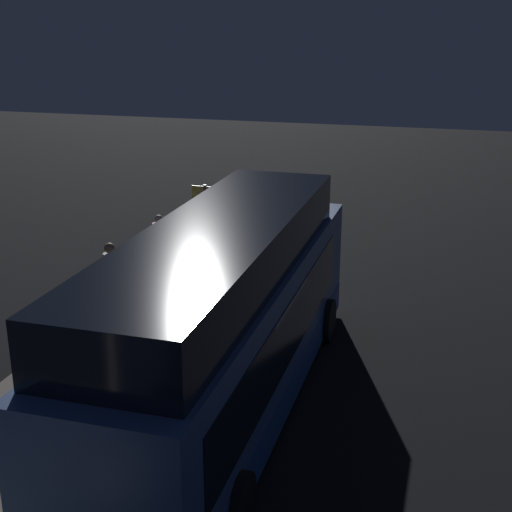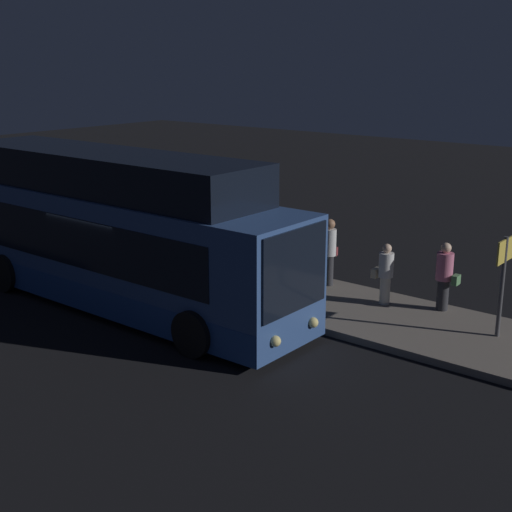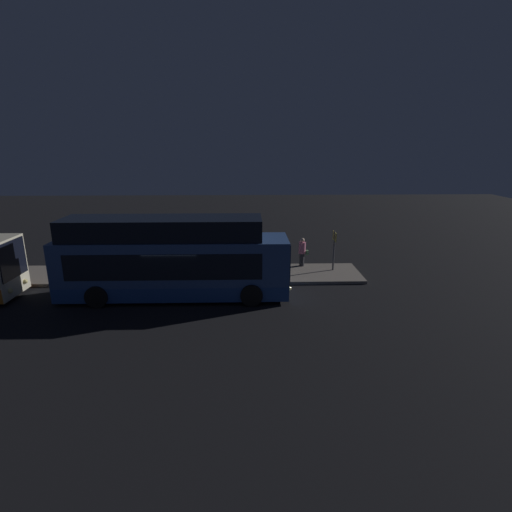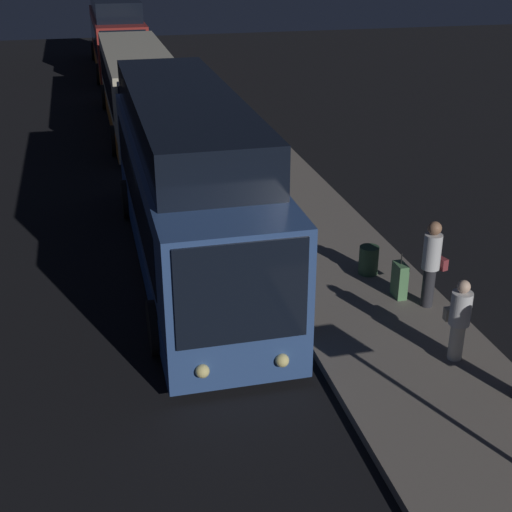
{
  "view_description": "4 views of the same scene",
  "coord_description": "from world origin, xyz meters",
  "px_view_note": "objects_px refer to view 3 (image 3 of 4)",
  "views": [
    {
      "loc": [
        -11.9,
        -3.91,
        7.44
      ],
      "look_at": [
        3.97,
        0.66,
        1.9
      ],
      "focal_mm": 50.0,
      "sensor_mm": 36.0,
      "label": 1
    },
    {
      "loc": [
        13.71,
        -11.45,
        6.25
      ],
      "look_at": [
        3.97,
        0.66,
        1.9
      ],
      "focal_mm": 50.0,
      "sensor_mm": 36.0,
      "label": 2
    },
    {
      "loc": [
        3.47,
        -18.5,
        7.34
      ],
      "look_at": [
        3.97,
        0.66,
        1.9
      ],
      "focal_mm": 28.0,
      "sensor_mm": 36.0,
      "label": 3
    },
    {
      "loc": [
        15.31,
        -2.09,
        7.27
      ],
      "look_at": [
        3.97,
        0.66,
        1.9
      ],
      "focal_mm": 50.0,
      "sensor_mm": 36.0,
      "label": 4
    }
  ],
  "objects_px": {
    "passenger_waiting": "(247,250)",
    "suitcase": "(239,263)",
    "passenger_with_bags": "(302,251)",
    "sign_post": "(334,245)",
    "bus_lead": "(172,263)",
    "trash_bin": "(218,265)",
    "passenger_boarding": "(280,255)"
  },
  "relations": [
    {
      "from": "passenger_boarding",
      "to": "sign_post",
      "type": "distance_m",
      "value": 3.17
    },
    {
      "from": "bus_lead",
      "to": "passenger_boarding",
      "type": "xyz_separation_m",
      "value": [
        5.61,
        3.93,
        -0.75
      ]
    },
    {
      "from": "passenger_boarding",
      "to": "trash_bin",
      "type": "distance_m",
      "value": 3.69
    },
    {
      "from": "passenger_waiting",
      "to": "suitcase",
      "type": "xyz_separation_m",
      "value": [
        -0.5,
        -0.42,
        -0.64
      ]
    },
    {
      "from": "suitcase",
      "to": "sign_post",
      "type": "height_order",
      "value": "sign_post"
    },
    {
      "from": "passenger_boarding",
      "to": "trash_bin",
      "type": "height_order",
      "value": "passenger_boarding"
    },
    {
      "from": "passenger_boarding",
      "to": "sign_post",
      "type": "bearing_deg",
      "value": -94.86
    },
    {
      "from": "bus_lead",
      "to": "sign_post",
      "type": "height_order",
      "value": "bus_lead"
    },
    {
      "from": "bus_lead",
      "to": "passenger_waiting",
      "type": "distance_m",
      "value": 5.71
    },
    {
      "from": "sign_post",
      "to": "trash_bin",
      "type": "bearing_deg",
      "value": 178.81
    },
    {
      "from": "passenger_waiting",
      "to": "trash_bin",
      "type": "distance_m",
      "value": 1.94
    },
    {
      "from": "passenger_boarding",
      "to": "passenger_with_bags",
      "type": "distance_m",
      "value": 1.46
    },
    {
      "from": "passenger_with_bags",
      "to": "passenger_waiting",
      "type": "bearing_deg",
      "value": -91.45
    },
    {
      "from": "passenger_with_bags",
      "to": "passenger_boarding",
      "type": "bearing_deg",
      "value": -73.08
    },
    {
      "from": "passenger_with_bags",
      "to": "sign_post",
      "type": "height_order",
      "value": "sign_post"
    },
    {
      "from": "bus_lead",
      "to": "suitcase",
      "type": "relative_size",
      "value": 11.16
    },
    {
      "from": "sign_post",
      "to": "passenger_boarding",
      "type": "bearing_deg",
      "value": 173.48
    },
    {
      "from": "suitcase",
      "to": "trash_bin",
      "type": "height_order",
      "value": "suitcase"
    },
    {
      "from": "suitcase",
      "to": "trash_bin",
      "type": "bearing_deg",
      "value": -170.02
    },
    {
      "from": "passenger_waiting",
      "to": "trash_bin",
      "type": "xyz_separation_m",
      "value": [
        -1.7,
        -0.63,
        -0.7
      ]
    },
    {
      "from": "passenger_with_bags",
      "to": "sign_post",
      "type": "bearing_deg",
      "value": 60.99
    },
    {
      "from": "suitcase",
      "to": "passenger_boarding",
      "type": "bearing_deg",
      "value": 0.04
    },
    {
      "from": "suitcase",
      "to": "passenger_with_bags",
      "type": "bearing_deg",
      "value": 7.34
    },
    {
      "from": "bus_lead",
      "to": "trash_bin",
      "type": "relative_size",
      "value": 17.14
    },
    {
      "from": "passenger_with_bags",
      "to": "sign_post",
      "type": "xyz_separation_m",
      "value": [
        1.71,
        -0.84,
        0.61
      ]
    },
    {
      "from": "trash_bin",
      "to": "passenger_waiting",
      "type": "bearing_deg",
      "value": 20.24
    },
    {
      "from": "passenger_with_bags",
      "to": "trash_bin",
      "type": "distance_m",
      "value": 5.1
    },
    {
      "from": "sign_post",
      "to": "suitcase",
      "type": "bearing_deg",
      "value": 176.38
    },
    {
      "from": "bus_lead",
      "to": "passenger_waiting",
      "type": "bearing_deg",
      "value": 49.92
    },
    {
      "from": "bus_lead",
      "to": "passenger_with_bags",
      "type": "height_order",
      "value": "bus_lead"
    },
    {
      "from": "passenger_boarding",
      "to": "passenger_with_bags",
      "type": "bearing_deg",
      "value": -68.65
    },
    {
      "from": "passenger_with_bags",
      "to": "suitcase",
      "type": "height_order",
      "value": "passenger_with_bags"
    }
  ]
}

